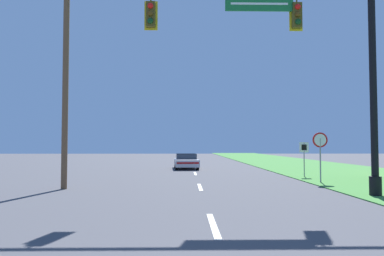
# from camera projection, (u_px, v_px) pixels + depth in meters

# --- Properties ---
(grass_verge_right) EXTENTS (10.00, 110.00, 0.04)m
(grass_verge_right) POSITION_uv_depth(u_px,v_px,m) (311.00, 166.00, 33.03)
(grass_verge_right) COLOR #428438
(grass_verge_right) RESTS_ON ground
(road_center_line) EXTENTS (0.16, 34.80, 0.01)m
(road_center_line) POSITION_uv_depth(u_px,v_px,m) (195.00, 174.00, 24.85)
(road_center_line) COLOR silver
(road_center_line) RESTS_ON ground
(signal_mast) EXTENTS (9.83, 0.47, 8.46)m
(signal_mast) POSITION_uv_depth(u_px,v_px,m) (311.00, 57.00, 14.05)
(signal_mast) COLOR black
(signal_mast) RESTS_ON grass_verge_right
(car_ahead) EXTENTS (2.06, 4.61, 1.19)m
(car_ahead) POSITION_uv_depth(u_px,v_px,m) (186.00, 161.00, 30.19)
(car_ahead) COLOR black
(car_ahead) RESTS_ON ground
(stop_sign) EXTENTS (0.76, 0.07, 2.50)m
(stop_sign) POSITION_uv_depth(u_px,v_px,m) (320.00, 146.00, 18.86)
(stop_sign) COLOR gray
(stop_sign) RESTS_ON grass_verge_right
(route_sign_post) EXTENTS (0.55, 0.06, 2.03)m
(route_sign_post) POSITION_uv_depth(u_px,v_px,m) (304.00, 151.00, 22.27)
(route_sign_post) COLOR gray
(route_sign_post) RESTS_ON grass_verge_right
(utility_pole_near) EXTENTS (1.80, 0.26, 10.49)m
(utility_pole_near) POSITION_uv_depth(u_px,v_px,m) (66.00, 65.00, 16.42)
(utility_pole_near) COLOR brown
(utility_pole_near) RESTS_ON ground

